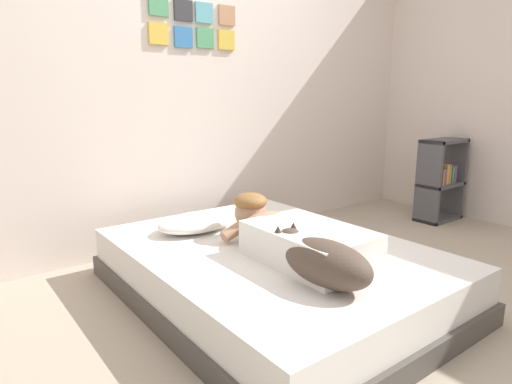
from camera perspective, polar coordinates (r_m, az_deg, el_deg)
The scene contains 9 objects.
ground_plane at distance 2.50m, azimuth 10.60°, elevation -14.73°, with size 13.45×13.45×0.00m, color tan.
back_wall at distance 3.45m, azimuth -8.36°, elevation 14.27°, with size 4.72×0.12×2.50m.
bed at distance 2.54m, azimuth 2.17°, elevation -10.36°, with size 1.43×1.92×0.30m.
pillow at distance 2.77m, azimuth -7.65°, elevation -3.90°, with size 0.52×0.32×0.11m, color white.
person_lying at distance 2.35m, azimuth 4.53°, elevation -5.59°, with size 0.43×0.92×0.27m.
dog at distance 2.02m, azimuth 8.53°, elevation -8.75°, with size 0.26×0.57×0.21m.
coffee_cup at distance 2.97m, azimuth -0.12°, elevation -3.02°, with size 0.12×0.09×0.07m.
cell_phone at distance 2.22m, azimuth 9.77°, elevation -9.59°, with size 0.07×0.14×0.01m, color black.
bookshelf at distance 4.35m, azimuth 22.87°, elevation 1.57°, with size 0.45×0.24×0.75m.
Camera 1 is at (-1.68, -1.47, 1.13)m, focal length 30.71 mm.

